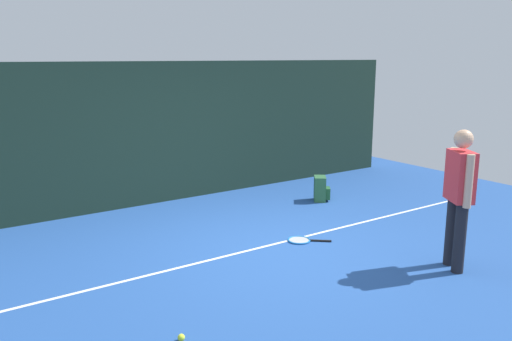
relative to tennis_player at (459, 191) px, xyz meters
name	(u,v)px	position (x,y,z in m)	size (l,w,h in m)	color
ground_plane	(273,248)	(-1.42, 1.77, -0.97)	(12.00, 12.00, 0.00)	#234C93
back_fence	(172,132)	(-1.42, 4.77, 0.26)	(10.00, 0.10, 2.44)	#192D23
court_line	(268,246)	(-1.42, 1.89, -0.96)	(9.00, 0.05, 0.00)	white
tennis_player	(459,191)	(0.00, 0.00, 0.00)	(0.40, 0.47, 1.70)	black
tennis_racket	(301,240)	(-0.92, 1.79, -0.95)	(0.58, 0.53, 0.03)	black
backpack	(321,189)	(0.69, 3.21, -0.76)	(0.38, 0.38, 0.44)	#2D6038
tennis_ball_near_player	(181,337)	(-3.48, 0.37, -0.93)	(0.07, 0.07, 0.07)	#CCE033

